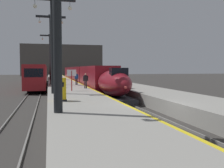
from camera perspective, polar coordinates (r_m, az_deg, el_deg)
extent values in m
plane|color=#33302D|center=(16.56, 9.02, -8.00)|extent=(260.00, 260.00, 0.00)
cube|color=gray|center=(39.84, -10.62, -0.57)|extent=(4.80, 110.00, 1.05)
cube|color=gray|center=(41.12, 0.72, -0.39)|extent=(4.80, 110.00, 1.05)
cube|color=yellow|center=(40.01, -7.36, 0.24)|extent=(0.20, 107.80, 0.01)
cube|color=slate|center=(42.92, -6.43, -0.87)|extent=(0.08, 110.00, 0.12)
cube|color=slate|center=(43.14, -4.45, -0.84)|extent=(0.08, 110.00, 0.12)
cube|color=slate|center=(42.62, -17.28, -1.03)|extent=(0.08, 110.00, 0.12)
cube|color=slate|center=(42.56, -15.27, -1.01)|extent=(0.08, 110.00, 0.12)
ellipsoid|color=maroon|center=(25.68, 0.40, 0.22)|extent=(2.78, 8.17, 2.56)
cube|color=#28282D|center=(25.42, 0.63, -3.33)|extent=(2.46, 6.94, 0.55)
cube|color=black|center=(23.87, 1.50, 2.55)|extent=(1.59, 1.00, 0.90)
sphere|color=#F24C4C|center=(21.84, 3.01, -0.74)|extent=(0.28, 0.28, 0.28)
cube|color=maroon|center=(34.89, -3.46, 1.47)|extent=(2.90, 14.00, 3.05)
cube|color=black|center=(34.65, -5.78, 2.36)|extent=(0.04, 11.90, 0.80)
cube|color=black|center=(35.16, -1.19, 2.39)|extent=(0.04, 11.90, 0.80)
cube|color=silver|center=(34.96, -3.45, -0.62)|extent=(2.92, 13.30, 0.24)
cube|color=black|center=(30.62, -1.92, -2.17)|extent=(2.03, 2.20, 0.56)
cube|color=black|center=(39.40, -4.64, -0.92)|extent=(2.03, 2.20, 0.56)
cube|color=maroon|center=(51.29, -6.85, 2.08)|extent=(2.90, 18.00, 3.05)
cube|color=black|center=(51.13, -8.44, 2.68)|extent=(0.04, 15.84, 0.80)
cube|color=black|center=(51.48, -5.29, 2.71)|extent=(0.04, 15.84, 0.80)
cube|color=black|center=(45.31, -5.88, -0.36)|extent=(2.03, 2.20, 0.56)
cube|color=black|center=(57.44, -7.60, 0.43)|extent=(2.03, 2.20, 0.56)
cube|color=maroon|center=(69.79, -8.76, 2.42)|extent=(2.90, 18.00, 3.05)
cube|color=black|center=(69.66, -9.92, 2.86)|extent=(0.04, 15.84, 0.80)
cube|color=black|center=(69.92, -7.60, 2.89)|extent=(0.04, 15.84, 0.80)
cube|color=black|center=(63.75, -8.24, 0.72)|extent=(2.03, 2.20, 0.56)
cube|color=black|center=(75.93, -9.17, 1.14)|extent=(2.03, 2.20, 0.56)
cube|color=maroon|center=(41.96, -16.35, 1.77)|extent=(2.85, 18.00, 3.30)
cube|color=black|center=(33.00, -17.01, 2.39)|extent=(2.28, 0.08, 1.10)
cube|color=black|center=(42.03, -18.27, 2.42)|extent=(0.04, 15.30, 0.90)
cube|color=black|center=(41.92, -14.46, 2.49)|extent=(0.04, 15.30, 0.90)
cube|color=black|center=(36.32, -16.67, -1.46)|extent=(2.00, 2.00, 0.52)
cube|color=black|center=(47.80, -16.03, -0.30)|extent=(2.00, 2.00, 0.52)
cube|color=maroon|center=(60.55, -15.63, 2.26)|extent=(2.85, 18.00, 3.30)
cylinder|color=black|center=(13.41, -12.11, 14.63)|extent=(0.44, 0.44, 9.69)
cylinder|color=black|center=(23.56, -12.93, 8.38)|extent=(0.44, 0.44, 8.57)
cylinder|color=black|center=(24.18, -16.77, 17.05)|extent=(0.03, 0.03, 0.60)
sphere|color=#EFEACC|center=(24.10, -16.76, 16.24)|extent=(0.36, 0.36, 0.36)
cylinder|color=black|center=(24.23, -9.34, 17.11)|extent=(0.03, 0.03, 0.60)
sphere|color=#EFEACC|center=(24.15, -9.33, 16.31)|extent=(0.36, 0.36, 0.36)
cylinder|color=black|center=(36.59, -13.33, 7.35)|extent=(0.44, 0.44, 9.55)
cylinder|color=black|center=(37.20, -13.43, 14.47)|extent=(0.68, 0.68, 0.30)
cube|color=black|center=(37.18, -13.43, 14.32)|extent=(4.00, 0.24, 0.28)
cylinder|color=black|center=(37.13, -15.80, 13.75)|extent=(0.03, 0.03, 0.60)
sphere|color=#EFEACC|center=(37.07, -15.79, 13.22)|extent=(0.36, 0.36, 0.36)
cylinder|color=black|center=(37.17, -11.04, 13.81)|extent=(0.03, 0.03, 0.60)
sphere|color=#EFEACC|center=(37.11, -11.03, 13.28)|extent=(0.36, 0.36, 0.36)
cylinder|color=black|center=(54.71, -13.55, 5.86)|extent=(0.44, 0.44, 9.24)
cylinder|color=black|center=(55.09, -13.62, 10.51)|extent=(0.68, 0.68, 0.30)
cube|color=black|center=(55.07, -13.62, 10.41)|extent=(4.00, 0.24, 0.28)
cylinder|color=black|center=(55.04, -15.20, 10.02)|extent=(0.03, 0.03, 0.60)
sphere|color=#EFEACC|center=(55.00, -15.19, 9.66)|extent=(0.36, 0.36, 0.36)
cylinder|color=black|center=(55.07, -12.03, 10.06)|extent=(0.03, 0.03, 0.60)
sphere|color=#EFEACC|center=(55.03, -12.02, 9.70)|extent=(0.36, 0.36, 0.36)
cylinder|color=#23232D|center=(30.55, -11.99, -0.01)|extent=(0.13, 0.13, 0.85)
cylinder|color=#23232D|center=(30.46, -11.71, -0.01)|extent=(0.13, 0.13, 0.85)
cube|color=gray|center=(30.47, -11.87, 1.37)|extent=(0.44, 0.39, 0.62)
cylinder|color=gray|center=(30.59, -12.26, 1.28)|extent=(0.09, 0.09, 0.58)
cylinder|color=gray|center=(30.35, -11.47, 1.27)|extent=(0.09, 0.09, 0.58)
sphere|color=tan|center=(30.46, -11.88, 2.16)|extent=(0.22, 0.22, 0.22)
cylinder|color=#23232D|center=(35.46, -8.01, 0.51)|extent=(0.13, 0.13, 0.85)
cylinder|color=#23232D|center=(35.39, -7.76, 0.50)|extent=(0.13, 0.13, 0.85)
cube|color=#1E478C|center=(35.40, -7.89, 1.69)|extent=(0.44, 0.38, 0.62)
cylinder|color=#1E478C|center=(35.50, -8.25, 1.61)|extent=(0.09, 0.09, 0.58)
cylinder|color=#1E478C|center=(35.30, -7.54, 1.61)|extent=(0.09, 0.09, 0.58)
sphere|color=tan|center=(35.39, -7.90, 2.37)|extent=(0.22, 0.22, 0.22)
cylinder|color=#23232D|center=(29.02, -5.72, -0.13)|extent=(0.13, 0.13, 0.85)
cylinder|color=#23232D|center=(28.99, -6.05, -0.13)|extent=(0.13, 0.13, 0.85)
cube|color=black|center=(28.97, -5.89, 1.32)|extent=(0.38, 0.22, 0.62)
cylinder|color=black|center=(29.00, -5.42, 1.23)|extent=(0.09, 0.09, 0.58)
cylinder|color=black|center=(28.94, -6.36, 1.22)|extent=(0.09, 0.09, 0.58)
sphere|color=tan|center=(28.96, -5.90, 2.15)|extent=(0.22, 0.22, 0.22)
cube|color=#4C4C51|center=(30.46, -11.07, -0.24)|extent=(0.40, 0.22, 0.60)
cylinder|color=#262628|center=(30.43, -11.27, 0.66)|extent=(0.02, 0.02, 0.36)
cylinder|color=#262628|center=(30.44, -10.89, 0.67)|extent=(0.02, 0.02, 0.36)
cube|color=#262628|center=(30.43, -11.08, 1.02)|extent=(0.22, 0.03, 0.02)
cube|color=yellow|center=(17.93, -11.32, -1.18)|extent=(0.70, 0.56, 1.60)
cube|color=black|center=(17.62, -11.29, -0.12)|extent=(0.40, 0.02, 0.32)
cube|color=black|center=(18.00, -11.30, -3.53)|extent=(0.76, 0.62, 0.12)
cylinder|color=maroon|center=(25.96, -8.95, 0.70)|extent=(0.10, 0.10, 2.00)
cube|color=white|center=(25.93, -8.97, 2.47)|extent=(0.90, 0.06, 0.64)
cube|color=#4C4742|center=(117.16, -10.91, 5.21)|extent=(36.00, 2.00, 14.00)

